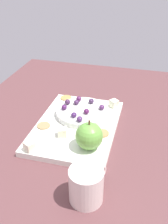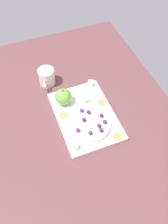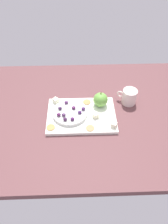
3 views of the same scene
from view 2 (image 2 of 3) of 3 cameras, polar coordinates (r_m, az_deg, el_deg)
The scene contains 21 objects.
table at distance 110.14cm, azimuth -2.06°, elevation -0.66°, with size 117.52×88.04×3.27cm, color brown.
platter at distance 106.60cm, azimuth 0.32°, elevation -0.95°, with size 34.70×24.52×1.76cm, color white.
serving_dish at distance 102.02cm, azimuth 1.32°, elevation -2.93°, with size 17.66×17.66×1.80cm, color silver.
apple_whole at distance 107.60cm, azimuth -4.89°, elevation 3.58°, with size 7.57×7.57×7.57cm, color #6CB044.
apple_stem at distance 104.28cm, azimuth -5.05°, elevation 5.12°, with size 0.50×0.50×1.20cm, color brown.
cheese_cube_0 at distance 109.36cm, azimuth 0.09°, elevation 2.89°, with size 2.54×2.54×2.54cm, color #F3EEC4.
cheese_cube_1 at distance 96.37cm, azimuth -2.03°, elevation -8.05°, with size 2.54×2.54×2.54cm, color #EDF0C9.
cheese_cube_2 at distance 116.05cm, azimuth 1.59°, elevation 6.78°, with size 2.54×2.54×2.54cm, color #ECE5C5.
cracker_0 at distance 100.74cm, azimuth 7.98°, elevation -5.67°, with size 4.06×4.06×0.40cm, color tan.
cracker_1 at distance 110.27cm, azimuth 4.21°, elevation 2.39°, with size 4.06×4.06×0.40cm, color tan.
cracker_2 at distance 105.95cm, azimuth -4.74°, elevation -0.71°, with size 4.06×4.06×0.40cm, color tan.
grape_0 at distance 102.73cm, azimuth 4.12°, elevation -0.80°, with size 1.93×1.74×1.69cm, color #4E2058.
grape_1 at distance 100.94cm, azimuth 4.95°, elevation -2.30°, with size 1.93×1.74×1.80cm, color #48274D.
grape_2 at distance 104.05cm, azimuth -0.53°, elevation 0.41°, with size 1.93×1.74×1.70cm, color #4F2D62.
grape_3 at distance 98.60cm, azimuth 4.07°, elevation -4.28°, with size 1.93×1.74×1.77cm, color #582153.
grape_4 at distance 97.76cm, azimuth 1.52°, elevation -4.95°, with size 1.93×1.74×1.66cm, color #442B4F.
grape_5 at distance 101.24cm, azimuth -0.00°, elevation -1.84°, with size 1.93×1.74×1.60cm, color #501A4B.
grape_6 at distance 103.58cm, azimuth 1.08°, elevation -0.01°, with size 1.93×1.74×1.56cm, color #432359.
grape_7 at distance 98.51cm, azimuth -1.48°, elevation -4.30°, with size 1.93×1.74×1.55cm, color #522A5C.
grape_8 at distance 99.86cm, azimuth 3.57°, elevation -3.18°, with size 1.93×1.74×1.61cm, color #4B2A53.
cup at distance 118.62cm, azimuth -8.79°, elevation 8.16°, with size 10.31×7.68×8.42cm.
Camera 2 is at (-60.96, 19.40, 91.30)cm, focal length 38.77 mm.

